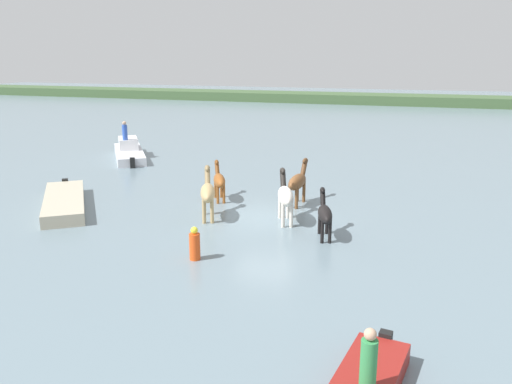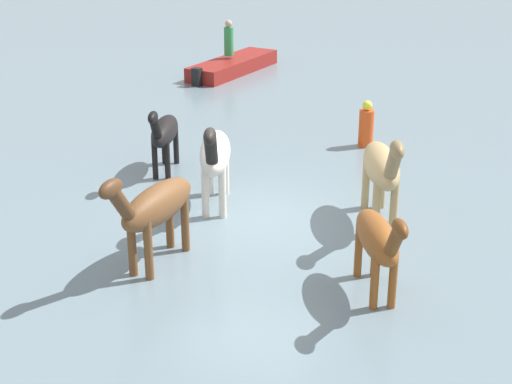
% 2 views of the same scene
% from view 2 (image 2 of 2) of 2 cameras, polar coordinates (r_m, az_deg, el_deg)
% --- Properties ---
extents(ground_plane, '(161.56, 161.56, 0.00)m').
position_cam_2_polar(ground_plane, '(14.24, -0.21, -2.46)').
color(ground_plane, slate).
extents(horse_mid_herd, '(1.27, 2.52, 1.98)m').
position_cam_2_polar(horse_mid_herd, '(14.65, -3.11, 2.83)').
color(horse_mid_herd, silver).
rests_on(horse_mid_herd, ground_plane).
extents(horse_dun_straggler, '(1.34, 2.50, 1.98)m').
position_cam_2_polar(horse_dun_straggler, '(14.14, 9.46, 1.83)').
color(horse_dun_straggler, tan).
rests_on(horse_dun_straggler, ground_plane).
extents(horse_dark_mare, '(1.31, 2.09, 1.70)m').
position_cam_2_polar(horse_dark_mare, '(11.64, 9.17, -3.53)').
color(horse_dark_mare, brown).
rests_on(horse_dark_mare, ground_plane).
extents(horse_rear_stallion, '(0.71, 2.47, 1.92)m').
position_cam_2_polar(horse_rear_stallion, '(12.45, -7.61, -1.08)').
color(horse_rear_stallion, brown).
rests_on(horse_rear_stallion, ground_plane).
extents(horse_lead, '(0.94, 2.15, 1.67)m').
position_cam_2_polar(horse_lead, '(16.67, -6.93, 4.47)').
color(horse_lead, black).
rests_on(horse_lead, ground_plane).
extents(boat_launch_far, '(1.80, 4.40, 0.72)m').
position_cam_2_polar(boat_launch_far, '(26.11, -1.77, 9.31)').
color(boat_launch_far, maroon).
rests_on(boat_launch_far, ground_plane).
extents(person_watcher_seated, '(0.32, 0.32, 1.19)m').
position_cam_2_polar(person_watcher_seated, '(25.99, -2.06, 11.40)').
color(person_watcher_seated, '#338C4C').
rests_on(person_watcher_seated, boat_launch_far).
extents(buoy_channel_marker, '(0.36, 0.36, 1.14)m').
position_cam_2_polar(buoy_channel_marker, '(18.60, 8.29, 4.94)').
color(buoy_channel_marker, '#E54C19').
rests_on(buoy_channel_marker, ground_plane).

